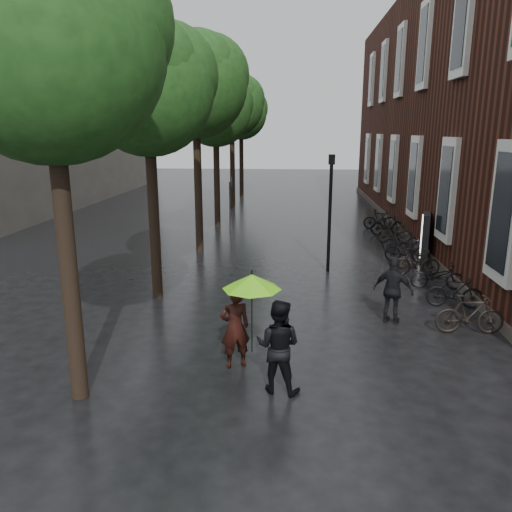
# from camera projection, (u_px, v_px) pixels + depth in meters

# --- Properties ---
(ground) EXTENTS (120.00, 120.00, 0.00)m
(ground) POSITION_uv_depth(u_px,v_px,m) (285.00, 436.00, 8.44)
(ground) COLOR black
(brick_building) EXTENTS (10.20, 33.20, 12.00)m
(brick_building) POSITION_uv_depth(u_px,v_px,m) (503.00, 110.00, 25.01)
(brick_building) COLOR #38160F
(brick_building) RESTS_ON ground
(street_trees) EXTENTS (4.33, 34.03, 8.91)m
(street_trees) POSITION_uv_depth(u_px,v_px,m) (206.00, 100.00, 22.57)
(street_trees) COLOR black
(street_trees) RESTS_ON ground
(person_burgundy) EXTENTS (0.78, 0.66, 1.82)m
(person_burgundy) POSITION_uv_depth(u_px,v_px,m) (235.00, 327.00, 10.72)
(person_burgundy) COLOR black
(person_burgundy) RESTS_ON ground
(person_black) EXTENTS (1.07, 0.92, 1.89)m
(person_black) POSITION_uv_depth(u_px,v_px,m) (278.00, 346.00, 9.70)
(person_black) COLOR black
(person_black) RESTS_ON ground
(lime_umbrella) EXTENTS (1.19, 1.19, 1.75)m
(lime_umbrella) POSITION_uv_depth(u_px,v_px,m) (252.00, 282.00, 9.88)
(lime_umbrella) COLOR black
(lime_umbrella) RESTS_ON ground
(pedestrian_walking) EXTENTS (1.14, 0.86, 1.80)m
(pedestrian_walking) POSITION_uv_depth(u_px,v_px,m) (393.00, 290.00, 13.22)
(pedestrian_walking) COLOR black
(pedestrian_walking) RESTS_ON ground
(parked_bicycles) EXTENTS (2.02, 14.44, 1.04)m
(parked_bicycles) POSITION_uv_depth(u_px,v_px,m) (410.00, 250.00, 19.42)
(parked_bicycles) COLOR black
(parked_bicycles) RESTS_ON ground
(ad_lightbox) EXTENTS (0.29, 1.26, 1.90)m
(ad_lightbox) POSITION_uv_depth(u_px,v_px,m) (425.00, 237.00, 19.56)
(ad_lightbox) COLOR black
(ad_lightbox) RESTS_ON ground
(lamp_post) EXTENTS (0.22, 0.22, 4.22)m
(lamp_post) POSITION_uv_depth(u_px,v_px,m) (330.00, 202.00, 17.65)
(lamp_post) COLOR black
(lamp_post) RESTS_ON ground
(cycle_sign) EXTENTS (0.14, 0.50, 2.75)m
(cycle_sign) POSITION_uv_depth(u_px,v_px,m) (231.00, 195.00, 25.31)
(cycle_sign) COLOR #262628
(cycle_sign) RESTS_ON ground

